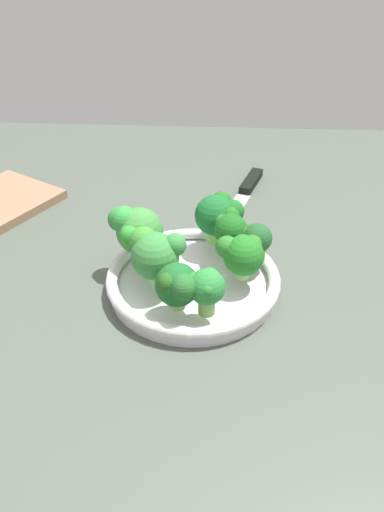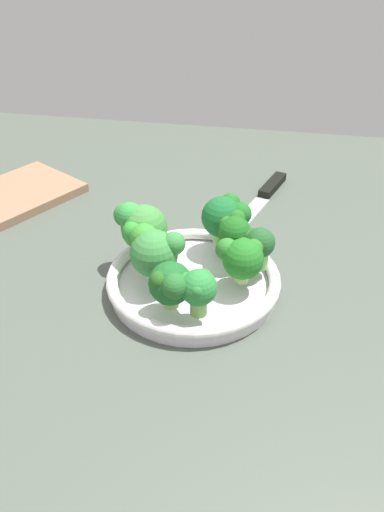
% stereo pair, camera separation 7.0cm
% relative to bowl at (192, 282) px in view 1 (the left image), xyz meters
% --- Properties ---
extents(ground_plane, '(1.30, 1.30, 0.03)m').
position_rel_bowl_xyz_m(ground_plane, '(0.00, -0.00, -0.03)').
color(ground_plane, '#4D564C').
extents(bowl, '(0.25, 0.25, 0.03)m').
position_rel_bowl_xyz_m(bowl, '(0.00, 0.00, 0.00)').
color(bowl, white).
rests_on(bowl, ground_plane).
extents(broccoli_floret_0, '(0.05, 0.05, 0.06)m').
position_rel_bowl_xyz_m(broccoli_floret_0, '(-0.08, -0.02, 0.06)').
color(broccoli_floret_0, '#7DB457').
rests_on(broccoli_floret_0, bowl).
extents(broccoli_floret_1, '(0.06, 0.07, 0.06)m').
position_rel_bowl_xyz_m(broccoli_floret_1, '(-0.00, -0.07, 0.05)').
color(broccoli_floret_1, '#94BE6A').
rests_on(broccoli_floret_1, bowl).
extents(broccoli_floret_2, '(0.06, 0.06, 0.06)m').
position_rel_bowl_xyz_m(broccoli_floret_2, '(-0.08, 0.01, 0.05)').
color(broccoli_floret_2, '#9FD667').
rests_on(broccoli_floret_2, bowl).
extents(broccoli_floret_3, '(0.07, 0.08, 0.08)m').
position_rel_bowl_xyz_m(broccoli_floret_3, '(-0.02, 0.05, 0.06)').
color(broccoli_floret_3, '#91DA6B').
rests_on(broccoli_floret_3, bowl).
extents(broccoli_floret_4, '(0.07, 0.07, 0.08)m').
position_rel_bowl_xyz_m(broccoli_floret_4, '(0.09, -0.03, 0.06)').
color(broccoli_floret_4, '#83C65F').
rests_on(broccoli_floret_4, bowl).
extents(broccoli_floret_5, '(0.04, 0.05, 0.06)m').
position_rel_bowl_xyz_m(broccoli_floret_5, '(0.04, -0.09, 0.05)').
color(broccoli_floret_5, '#83D066').
rests_on(broccoli_floret_5, bowl).
extents(broccoli_floret_6, '(0.07, 0.08, 0.08)m').
position_rel_bowl_xyz_m(broccoli_floret_6, '(0.04, 0.08, 0.06)').
color(broccoli_floret_6, '#96DA65').
rests_on(broccoli_floret_6, bowl).
extents(broccoli_floret_7, '(0.06, 0.05, 0.07)m').
position_rel_bowl_xyz_m(broccoli_floret_7, '(0.05, -0.05, 0.06)').
color(broccoli_floret_7, '#99CF66').
rests_on(broccoli_floret_7, bowl).
extents(knife, '(0.26, 0.10, 0.01)m').
position_rel_bowl_xyz_m(knife, '(0.30, -0.08, -0.01)').
color(knife, silver).
rests_on(knife, ground_plane).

